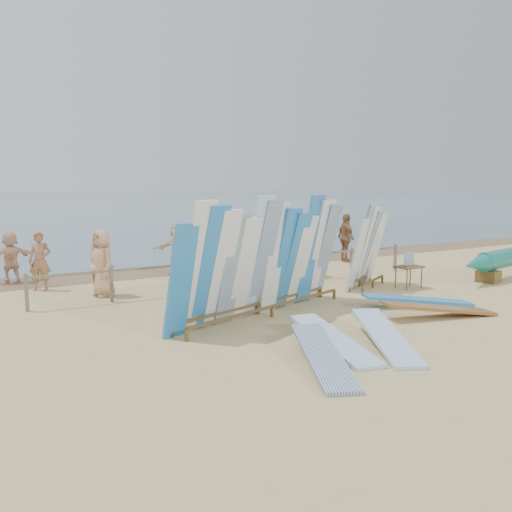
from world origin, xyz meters
TOP-DOWN VIEW (x-y plane):
  - ground at (0.00, 0.00)m, footprint 160.00×160.00m
  - wet_sand_strip at (0.00, 7.20)m, footprint 40.00×2.60m
  - fence at (0.00, 3.00)m, footprint 12.08×0.08m
  - main_surfboard_rack at (-1.47, -0.25)m, footprint 5.37×2.22m
  - side_surfboard_rack at (2.88, 1.11)m, footprint 2.12×1.47m
  - vendor_table at (3.82, 0.37)m, footprint 0.81×0.60m
  - flat_board_a at (-1.71, -2.94)m, footprint 1.09×2.75m
  - flat_board_c at (1.78, -2.43)m, footprint 2.74×1.30m
  - flat_board_e at (-2.50, -3.64)m, footprint 1.64×2.68m
  - flat_board_d at (2.23, -1.41)m, footprint 2.69×1.62m
  - flat_board_b at (-0.84, -3.40)m, footprint 1.72×2.65m
  - beach_chair_left at (0.72, 3.51)m, footprint 0.61×0.63m
  - beach_chair_right at (0.95, 4.25)m, footprint 0.85×0.86m
  - stroller at (2.69, 3.55)m, footprint 0.60×0.81m
  - beachgoer_10 at (5.86, 5.45)m, footprint 0.69×1.17m
  - beachgoer_9 at (3.79, 5.54)m, footprint 1.14×0.61m
  - beachgoer_11 at (-5.77, 7.33)m, footprint 1.52×0.88m
  - beachgoer_8 at (3.55, 4.96)m, footprint 0.81×0.50m
  - beachgoer_0 at (-3.96, 3.84)m, footprint 0.56×0.94m
  - beachgoer_1 at (-5.24, 5.55)m, footprint 0.69×0.55m
  - beachgoer_7 at (4.01, 6.17)m, footprint 0.61×0.74m
  - beachgoer_5 at (-0.87, 6.04)m, footprint 1.48×1.40m
  - beachgoer_2 at (-3.93, 4.12)m, footprint 0.48×0.84m

SIDE VIEW (x-z plane):
  - ground at x=0.00m, z-range 0.00..0.00m
  - wet_sand_strip at x=0.00m, z-range -0.01..0.01m
  - flat_board_a at x=-1.71m, z-range -0.15..0.15m
  - flat_board_c at x=1.78m, z-range -0.20..0.20m
  - flat_board_e at x=-2.50m, z-range -0.18..0.18m
  - flat_board_d at x=2.23m, z-range -0.16..0.16m
  - flat_board_b at x=-0.84m, z-range -0.20..0.20m
  - beach_chair_left at x=0.72m, z-range -0.18..0.68m
  - beach_chair_right at x=0.95m, z-range -0.20..0.75m
  - vendor_table at x=3.82m, z-range -0.17..0.86m
  - stroller at x=2.69m, z-range -0.10..0.95m
  - fence at x=0.00m, z-range 0.18..1.08m
  - beachgoer_8 at x=3.55m, z-range 0.00..1.56m
  - beachgoer_11 at x=-5.77m, z-range 0.00..1.56m
  - beachgoer_2 at x=-3.93m, z-range 0.00..1.66m
  - beachgoer_5 at x=-0.87m, z-range 0.00..1.66m
  - beachgoer_1 at x=-5.24m, z-range 0.00..1.68m
  - beachgoer_9 at x=3.79m, z-range 0.00..1.68m
  - beachgoer_7 at x=4.01m, z-range 0.00..1.78m
  - beachgoer_0 at x=-3.96m, z-range 0.00..1.80m
  - beachgoer_10 at x=5.86m, z-range 0.00..1.87m
  - side_surfboard_rack at x=2.88m, z-range -0.13..2.31m
  - main_surfboard_rack at x=-1.47m, z-range -0.14..2.59m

